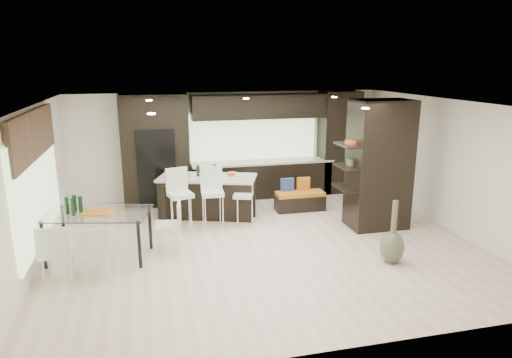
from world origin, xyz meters
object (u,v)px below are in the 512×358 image
object	(u,v)px
chair_end	(168,230)
stool_right	(243,204)
stool_left	(181,206)
bench	(300,201)
stool_mid	(213,204)
kitchen_island	(208,196)
chair_far	(58,255)
chair_near	(95,254)
dining_table	(100,236)
floor_vase	(393,232)

from	to	relation	value
chair_end	stool_right	bearing A→B (deg)	-48.79
stool_left	bench	bearing A→B (deg)	-1.11
stool_left	stool_mid	size ratio (longest dim) A/B	1.01
kitchen_island	chair_far	xyz separation A→B (m)	(-2.76, -2.75, 0.01)
kitchen_island	stool_mid	xyz separation A→B (m)	(0.00, -0.80, 0.06)
bench	chair_near	size ratio (longest dim) A/B	1.38
stool_left	kitchen_island	bearing A→B (deg)	36.02
kitchen_island	dining_table	world-z (taller)	kitchen_island
chair_end	chair_near	bearing A→B (deg)	130.39
stool_mid	chair_far	distance (m)	3.38
dining_table	bench	bearing A→B (deg)	35.21
kitchen_island	chair_near	distance (m)	3.50
chair_near	chair_end	size ratio (longest dim) A/B	0.97
stool_right	chair_near	xyz separation A→B (m)	(-2.87, -1.96, -0.03)
stool_left	stool_mid	xyz separation A→B (m)	(0.67, 0.00, -0.01)
chair_near	chair_far	bearing A→B (deg)	176.89
floor_vase	chair_far	size ratio (longest dim) A/B	1.23
kitchen_island	chair_far	bearing A→B (deg)	-116.17
stool_right	chair_far	xyz separation A→B (m)	(-3.43, -1.98, 0.02)
bench	floor_vase	xyz separation A→B (m)	(0.61, -3.18, 0.35)
bench	stool_left	bearing A→B (deg)	-166.14
bench	dining_table	distance (m)	4.73
dining_table	stool_left	bearing A→B (deg)	49.31
stool_left	floor_vase	bearing A→B (deg)	-50.26
kitchen_island	stool_right	size ratio (longest dim) A/B	2.45
floor_vase	dining_table	distance (m)	5.18
bench	chair_far	size ratio (longest dim) A/B	1.26
stool_left	chair_near	distance (m)	2.46
stool_mid	floor_vase	bearing A→B (deg)	-39.40
stool_mid	stool_right	size ratio (longest dim) A/B	1.16
stool_right	chair_end	xyz separation A→B (m)	(-1.67, -1.15, -0.01)
stool_mid	chair_end	distance (m)	1.50
kitchen_island	chair_near	world-z (taller)	kitchen_island
stool_right	bench	distance (m)	1.64
stool_mid	chair_near	distance (m)	2.93
stool_left	stool_mid	world-z (taller)	stool_left
kitchen_island	stool_mid	size ratio (longest dim) A/B	2.11
chair_near	chair_far	distance (m)	0.56
stool_right	floor_vase	size ratio (longest dim) A/B	0.78
dining_table	chair_end	size ratio (longest dim) A/B	2.05
kitchen_island	chair_near	size ratio (longest dim) A/B	2.60
stool_mid	bench	distance (m)	2.29
stool_left	dining_table	xyz separation A→B (m)	(-1.53, -1.12, -0.10)
stool_mid	dining_table	xyz separation A→B (m)	(-2.20, -1.12, -0.09)
stool_mid	dining_table	world-z (taller)	stool_mid
dining_table	chair_end	xyz separation A→B (m)	(1.20, 0.00, 0.01)
stool_left	floor_vase	distance (m)	4.28
dining_table	chair_end	bearing A→B (deg)	13.18
kitchen_island	stool_right	world-z (taller)	kitchen_island
bench	chair_near	distance (m)	5.09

